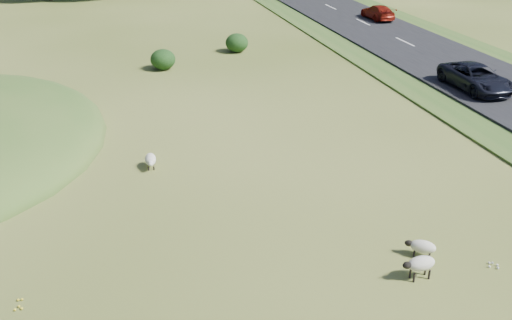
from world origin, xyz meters
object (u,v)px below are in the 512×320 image
at_px(car_3, 476,77).
at_px(sheep_0, 420,264).
at_px(sheep_3, 150,160).
at_px(sheep_2, 422,246).
at_px(car_2, 378,12).

bearing_deg(car_3, sheep_0, -129.06).
xyz_separation_m(sheep_3, car_3, (20.33, 5.39, 0.59)).
distance_m(sheep_2, car_2, 39.14).
distance_m(sheep_2, sheep_3, 12.44).
xyz_separation_m(car_2, car_3, (-3.80, -21.02, 0.09)).
xyz_separation_m(sheep_0, car_2, (16.65, 36.86, 0.33)).
distance_m(sheep_0, sheep_3, 12.85).
distance_m(sheep_0, sheep_2, 1.33).
bearing_deg(sheep_0, sheep_2, -124.71).
bearing_deg(sheep_3, sheep_2, 44.91).
relative_size(sheep_0, sheep_2, 1.09).
xyz_separation_m(sheep_2, sheep_3, (-8.21, 9.34, 0.03)).
height_order(sheep_3, car_3, car_3).
distance_m(sheep_2, car_3, 19.09).
bearing_deg(car_2, sheep_0, 65.69).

